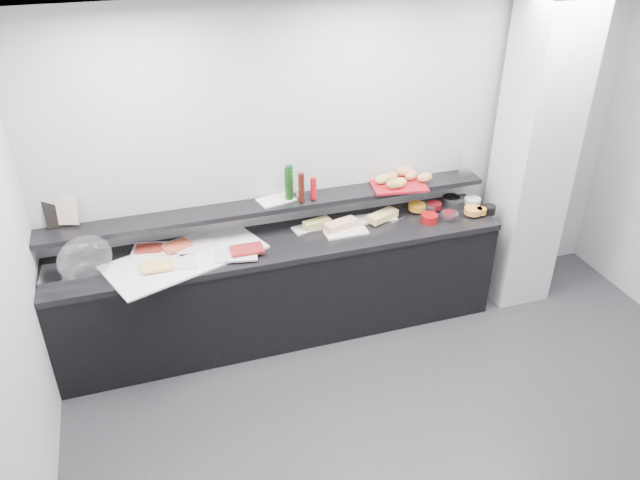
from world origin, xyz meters
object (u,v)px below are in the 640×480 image
object	(u,v)px
condiment_tray	(276,200)
bread_tray	(398,185)
cloche_base	(69,273)
carafe	(466,160)
sandwich_plate_mid	(346,232)
framed_print	(60,209)

from	to	relation	value
condiment_tray	bread_tray	xyz separation A→B (m)	(1.04, -0.05, 0.00)
condiment_tray	cloche_base	bearing A→B (deg)	174.90
cloche_base	bread_tray	distance (m)	2.66
carafe	cloche_base	bearing A→B (deg)	-176.96
cloche_base	sandwich_plate_mid	distance (m)	2.11
framed_print	cloche_base	bearing A→B (deg)	-96.45
carafe	sandwich_plate_mid	bearing A→B (deg)	-169.72
cloche_base	carafe	bearing A→B (deg)	6.65
sandwich_plate_mid	framed_print	xyz separation A→B (m)	(-2.11, 0.35, 0.37)
bread_tray	condiment_tray	bearing A→B (deg)	-174.46
bread_tray	carafe	size ratio (longest dim) A/B	1.49
sandwich_plate_mid	carafe	bearing A→B (deg)	10.44
framed_print	condiment_tray	size ratio (longest dim) A/B	0.90
sandwich_plate_mid	condiment_tray	size ratio (longest dim) A/B	1.20
framed_print	condiment_tray	bearing A→B (deg)	-9.75
framed_print	carafe	bearing A→B (deg)	-8.87
condiment_tray	carafe	size ratio (longest dim) A/B	0.97
cloche_base	carafe	size ratio (longest dim) A/B	1.29
condiment_tray	carafe	xyz separation A→B (m)	(1.66, -0.05, 0.14)
carafe	framed_print	bearing A→B (deg)	177.48
bread_tray	cloche_base	bearing A→B (deg)	-167.84
cloche_base	condiment_tray	world-z (taller)	condiment_tray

